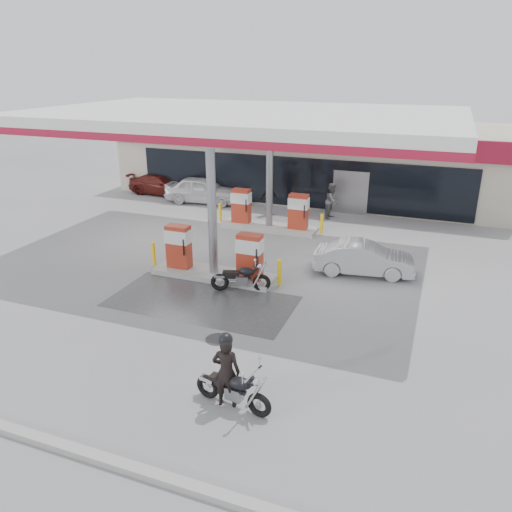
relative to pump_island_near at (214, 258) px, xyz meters
The scene contains 16 objects.
ground 2.12m from the pump_island_near, 90.00° to the right, with size 90.00×90.00×0.00m, color gray.
wet_patch 2.18m from the pump_island_near, 75.96° to the right, with size 6.00×3.00×0.00m, color #4C4C4F.
drain_cover 4.53m from the pump_island_near, 63.43° to the right, with size 0.70×0.70×0.01m, color #38383A.
kerb 9.02m from the pump_island_near, 90.00° to the right, with size 28.00×0.25×0.15m, color gray.
store_building 14.00m from the pump_island_near, 89.98° to the left, with size 22.00×8.22×4.00m.
canopy 5.46m from the pump_island_near, 90.00° to the left, with size 16.00×10.02×5.51m.
pump_island_near is the anchor object (origin of this frame).
pump_island_far 6.00m from the pump_island_near, 90.00° to the left, with size 5.14×1.30×1.78m.
main_motorcycle 7.47m from the pump_island_near, 61.15° to the right, with size 1.95×0.75×1.00m.
biker_main 7.36m from the pump_island_near, 62.36° to the right, with size 0.63×0.41×1.73m, color black.
parked_motorcycle 1.63m from the pump_island_near, 29.01° to the right, with size 1.98×0.94×1.05m.
sedan_white 10.49m from the pump_island_near, 118.70° to the left, with size 1.67×4.16×1.42m, color silver.
attendant 9.10m from the pump_island_near, 75.24° to the left, with size 0.86×0.67×1.77m, color #58585D.
hatchback_silver 5.47m from the pump_island_near, 23.73° to the left, with size 1.26×3.63×1.19m, color #A9ABB1.
parked_car_left 12.90m from the pump_island_near, 129.20° to the left, with size 1.64×4.03×1.17m, color #531512.
biker_walking 8.24m from the pump_island_near, 95.60° to the left, with size 0.94×0.39×1.60m, color black.
Camera 1 is at (7.36, -13.03, 7.23)m, focal length 35.00 mm.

